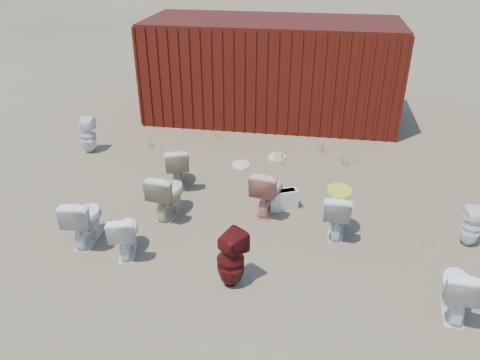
% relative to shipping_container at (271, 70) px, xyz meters
% --- Properties ---
extents(ground, '(100.00, 100.00, 0.00)m').
position_rel_shipping_container_xyz_m(ground, '(0.00, -5.20, -1.20)').
color(ground, brown).
rests_on(ground, ground).
extents(shipping_container, '(6.00, 2.40, 2.40)m').
position_rel_shipping_container_xyz_m(shipping_container, '(0.00, 0.00, 0.00)').
color(shipping_container, '#46170B').
rests_on(shipping_container, ground).
extents(toilet_front_a, '(0.50, 0.81, 0.79)m').
position_rel_shipping_container_xyz_m(toilet_front_a, '(-2.16, -5.94, -0.80)').
color(toilet_front_a, white).
rests_on(toilet_front_a, ground).
extents(toilet_front_pink, '(0.59, 0.87, 0.81)m').
position_rel_shipping_container_xyz_m(toilet_front_pink, '(0.48, -4.61, -0.79)').
color(toilet_front_pink, tan).
rests_on(toilet_front_pink, ground).
extents(toilet_front_c, '(0.53, 0.75, 0.70)m').
position_rel_shipping_container_xyz_m(toilet_front_c, '(-1.44, -6.13, -0.85)').
color(toilet_front_c, white).
rests_on(toilet_front_c, ground).
extents(toilet_front_maroon, '(0.52, 0.52, 0.82)m').
position_rel_shipping_container_xyz_m(toilet_front_maroon, '(0.21, -6.56, -0.79)').
color(toilet_front_maroon, '#500F0D').
rests_on(toilet_front_maroon, ground).
extents(toilet_front_e, '(0.49, 0.78, 0.76)m').
position_rel_shipping_container_xyz_m(toilet_front_e, '(3.04, -6.61, -0.82)').
color(toilet_front_e, white).
rests_on(toilet_front_e, ground).
extents(toilet_back_a, '(0.39, 0.40, 0.77)m').
position_rel_shipping_container_xyz_m(toilet_back_a, '(-3.60, -2.84, -0.82)').
color(toilet_back_a, white).
rests_on(toilet_back_a, ground).
extents(toilet_back_beige_left, '(0.68, 0.88, 0.80)m').
position_rel_shipping_container_xyz_m(toilet_back_beige_left, '(-1.29, -3.97, -0.80)').
color(toilet_back_beige_left, beige).
rests_on(toilet_back_beige_left, ground).
extents(toilet_back_beige_right, '(0.56, 0.85, 0.81)m').
position_rel_shipping_container_xyz_m(toilet_back_beige_right, '(-1.15, -5.01, -0.79)').
color(toilet_back_beige_right, beige).
rests_on(toilet_back_beige_right, ground).
extents(toilet_back_yellowlid, '(0.46, 0.77, 0.76)m').
position_rel_shipping_container_xyz_m(toilet_back_yellowlid, '(1.61, -5.09, -0.82)').
color(toilet_back_yellowlid, silver).
rests_on(toilet_back_yellowlid, ground).
extents(toilet_back_e, '(0.31, 0.32, 0.63)m').
position_rel_shipping_container_xyz_m(toilet_back_e, '(3.60, -5.06, -0.88)').
color(toilet_back_e, white).
rests_on(toilet_back_e, ground).
extents(yellow_lid, '(0.38, 0.48, 0.02)m').
position_rel_shipping_container_xyz_m(yellow_lid, '(1.61, -5.09, -0.43)').
color(yellow_lid, gold).
rests_on(yellow_lid, toilet_back_yellowlid).
extents(loose_tank, '(0.54, 0.40, 0.35)m').
position_rel_shipping_container_xyz_m(loose_tank, '(0.72, -4.49, -1.02)').
color(loose_tank, silver).
rests_on(loose_tank, ground).
extents(loose_lid_near, '(0.41, 0.52, 0.02)m').
position_rel_shipping_container_xyz_m(loose_lid_near, '(0.43, -2.46, -1.19)').
color(loose_lid_near, beige).
rests_on(loose_lid_near, ground).
extents(loose_lid_far, '(0.47, 0.54, 0.02)m').
position_rel_shipping_container_xyz_m(loose_lid_far, '(-0.26, -2.95, -1.19)').
color(loose_lid_far, beige).
rests_on(loose_lid_far, ground).
extents(weed_clump_a, '(0.36, 0.36, 0.30)m').
position_rel_shipping_container_xyz_m(weed_clump_a, '(-2.33, -2.37, -1.05)').
color(weed_clump_a, '#98943D').
rests_on(weed_clump_a, ground).
extents(weed_clump_b, '(0.32, 0.32, 0.31)m').
position_rel_shipping_container_xyz_m(weed_clump_b, '(0.43, -2.60, -1.04)').
color(weed_clump_b, '#98943D').
rests_on(weed_clump_b, ground).
extents(weed_clump_c, '(0.36, 0.36, 0.34)m').
position_rel_shipping_container_xyz_m(weed_clump_c, '(1.86, -2.54, -1.03)').
color(weed_clump_c, '#98943D').
rests_on(weed_clump_c, ground).
extents(weed_clump_d, '(0.30, 0.30, 0.25)m').
position_rel_shipping_container_xyz_m(weed_clump_d, '(-1.05, -1.70, -1.08)').
color(weed_clump_d, '#98943D').
rests_on(weed_clump_d, ground).
extents(weed_clump_e, '(0.34, 0.34, 0.26)m').
position_rel_shipping_container_xyz_m(weed_clump_e, '(1.27, -1.97, -1.07)').
color(weed_clump_e, '#98943D').
rests_on(weed_clump_e, ground).
extents(weed_clump_f, '(0.28, 0.28, 0.22)m').
position_rel_shipping_container_xyz_m(weed_clump_f, '(2.97, -5.14, -1.09)').
color(weed_clump_f, '#98943D').
rests_on(weed_clump_f, ground).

